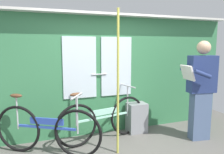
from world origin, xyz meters
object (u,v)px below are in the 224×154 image
(handrail_pole, at_px, (118,84))
(trash_bin_by_wall, at_px, (137,117))
(passenger_reading_newspaper, at_px, (201,88))
(bicycle_leaning_behind, at_px, (47,130))
(bicycle_near_door, at_px, (103,119))

(handrail_pole, bearing_deg, trash_bin_by_wall, 45.67)
(passenger_reading_newspaper, xyz_separation_m, handrail_pole, (-1.55, 0.01, 0.17))
(bicycle_leaning_behind, height_order, handrail_pole, handrail_pole)
(handrail_pole, bearing_deg, passenger_reading_newspaper, -0.23)
(bicycle_near_door, distance_m, trash_bin_by_wall, 0.75)
(passenger_reading_newspaper, distance_m, trash_bin_by_wall, 1.29)
(bicycle_near_door, relative_size, handrail_pole, 0.78)
(bicycle_leaning_behind, distance_m, trash_bin_by_wall, 1.73)
(bicycle_near_door, bearing_deg, trash_bin_by_wall, 0.34)
(trash_bin_by_wall, bearing_deg, passenger_reading_newspaper, -37.12)
(bicycle_near_door, height_order, passenger_reading_newspaper, passenger_reading_newspaper)
(passenger_reading_newspaper, bearing_deg, bicycle_near_door, -9.32)
(bicycle_leaning_behind, bearing_deg, passenger_reading_newspaper, 24.02)
(passenger_reading_newspaper, distance_m, handrail_pole, 1.56)
(bicycle_leaning_behind, distance_m, passenger_reading_newspaper, 2.66)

